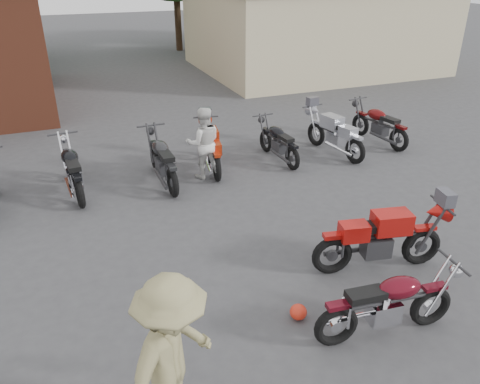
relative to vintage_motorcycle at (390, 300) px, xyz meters
name	(u,v)px	position (x,y,z in m)	size (l,w,h in m)	color
ground	(311,306)	(-0.66, 0.86, -0.57)	(90.00, 90.00, 0.00)	#3A3A3D
stucco_building	(313,29)	(7.84, 15.86, 1.18)	(10.00, 8.00, 3.50)	tan
vintage_motorcycle	(390,300)	(0.00, 0.00, 0.00)	(1.96, 0.65, 1.14)	#500A14
sportbike	(382,236)	(0.85, 1.30, 0.05)	(2.13, 0.70, 1.24)	#AC120E
helmet	(298,312)	(-0.96, 0.70, -0.46)	(0.25, 0.25, 0.23)	red
person_light	(204,143)	(-0.68, 5.86, 0.27)	(0.81, 0.63, 1.67)	silver
person_tan	(174,361)	(-2.99, -0.37, 0.43)	(1.29, 0.74, 2.00)	#978E5D
row_bike_2	(72,167)	(-3.57, 6.13, 0.03)	(2.07, 0.68, 1.20)	black
row_bike_3	(162,157)	(-1.64, 5.91, 0.04)	(2.09, 0.69, 1.21)	black
row_bike_4	(212,146)	(-0.35, 6.27, 0.01)	(1.99, 0.66, 1.16)	#AD290E
row_bike_5	(278,140)	(1.38, 6.16, -0.03)	(1.85, 0.61, 1.07)	black
row_bike_6	(334,132)	(2.92, 6.00, 0.03)	(2.07, 0.68, 1.20)	#9395A0
row_bike_7	(379,122)	(4.50, 6.26, 0.02)	(2.02, 0.67, 1.17)	#500A0B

